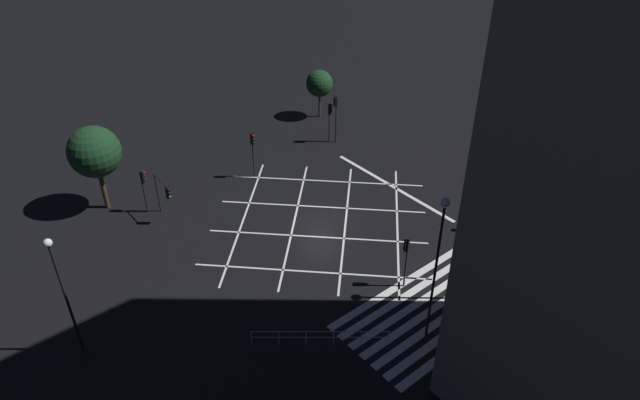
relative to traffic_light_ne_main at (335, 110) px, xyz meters
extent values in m
plane|color=black|center=(-8.77, -8.54, -3.15)|extent=(200.00, 200.00, 0.00)
cube|color=silver|center=(-8.77, -16.96, -3.15)|extent=(12.51, 0.50, 0.01)
cube|color=silver|center=(-8.77, -17.86, -3.15)|extent=(12.51, 0.50, 0.01)
cube|color=silver|center=(-8.77, -18.76, -3.15)|extent=(12.51, 0.50, 0.01)
cube|color=silver|center=(-8.77, -19.66, -3.15)|extent=(12.51, 0.50, 0.01)
cube|color=silver|center=(-8.77, -20.56, -3.15)|extent=(12.51, 0.50, 0.01)
cube|color=silver|center=(-8.77, -21.46, -3.15)|extent=(12.51, 0.50, 0.01)
cube|color=silver|center=(-8.77, -22.36, -3.15)|extent=(12.51, 0.50, 0.01)
cube|color=silver|center=(-4.84, -12.47, -3.15)|extent=(10.91, 10.91, 0.01)
cube|color=silver|center=(-12.70, -12.47, -3.15)|extent=(10.91, 10.91, 0.01)
cube|color=silver|center=(-7.46, -9.85, -3.15)|extent=(10.91, 10.91, 0.01)
cube|color=silver|center=(-10.08, -9.85, -3.15)|extent=(10.91, 10.91, 0.01)
cube|color=silver|center=(-10.08, -7.23, -3.15)|extent=(10.91, 10.91, 0.01)
cube|color=silver|center=(-7.46, -7.23, -3.15)|extent=(10.91, 10.91, 0.01)
cube|color=silver|center=(-12.70, -4.61, -3.15)|extent=(10.91, 10.91, 0.01)
cube|color=silver|center=(-4.84, -4.61, -3.15)|extent=(10.91, 10.91, 0.01)
cube|color=silver|center=(-1.33, -8.54, -3.15)|extent=(0.30, 12.51, 0.01)
cube|color=black|center=(-3.74, -25.27, -1.15)|extent=(0.06, 1.40, 1.80)
cube|color=black|center=(-3.74, -25.27, 2.19)|extent=(0.06, 1.40, 1.80)
cube|color=black|center=(-3.74, -25.27, 5.54)|extent=(0.06, 1.40, 1.80)
cube|color=black|center=(-3.74, -25.27, 8.89)|extent=(0.06, 1.40, 1.80)
cylinder|color=black|center=(0.09, 0.00, -0.94)|extent=(0.11, 0.11, 4.43)
cube|color=black|center=(-0.05, 0.00, 0.78)|extent=(0.16, 0.28, 0.90)
sphere|color=black|center=(-0.16, 0.00, 1.08)|extent=(0.18, 0.18, 0.18)
sphere|color=black|center=(-0.16, 0.00, 0.78)|extent=(0.18, 0.18, 0.18)
sphere|color=green|center=(-0.16, 0.00, 0.48)|extent=(0.18, 0.18, 0.18)
cube|color=black|center=(0.04, 0.00, 0.78)|extent=(0.02, 0.36, 0.98)
cylinder|color=black|center=(-17.06, -0.04, -1.52)|extent=(0.11, 0.11, 3.27)
cylinder|color=black|center=(-17.06, -1.07, -0.04)|extent=(0.09, 2.06, 0.09)
cube|color=black|center=(-17.06, -2.10, -0.49)|extent=(0.28, 0.16, 0.90)
sphere|color=black|center=(-17.06, -2.21, -0.19)|extent=(0.18, 0.18, 0.18)
sphere|color=black|center=(-17.06, -2.21, -0.49)|extent=(0.18, 0.18, 0.18)
sphere|color=green|center=(-17.06, -2.21, -0.79)|extent=(0.18, 0.18, 0.18)
cube|color=black|center=(-17.06, -2.01, -0.49)|extent=(0.36, 0.02, 0.98)
cylinder|color=black|center=(-17.85, 0.50, -1.41)|extent=(0.11, 0.11, 3.50)
cube|color=black|center=(-17.71, 0.50, -0.16)|extent=(0.16, 0.28, 0.90)
sphere|color=red|center=(-17.60, 0.50, 0.14)|extent=(0.18, 0.18, 0.18)
sphere|color=black|center=(-17.60, 0.50, -0.16)|extent=(0.18, 0.18, 0.18)
sphere|color=black|center=(-17.60, 0.50, -0.46)|extent=(0.18, 0.18, 0.18)
cube|color=black|center=(-17.80, 0.50, -0.16)|extent=(0.02, 0.36, 0.98)
cylinder|color=black|center=(-0.28, 0.49, -1.31)|extent=(0.11, 0.11, 3.68)
cube|color=black|center=(-0.28, 0.35, 0.03)|extent=(0.28, 0.16, 0.90)
sphere|color=red|center=(-0.28, 0.24, 0.33)|extent=(0.18, 0.18, 0.18)
sphere|color=black|center=(-0.28, 0.24, 0.03)|extent=(0.18, 0.18, 0.18)
sphere|color=black|center=(-0.28, 0.24, -0.27)|extent=(0.18, 0.18, 0.18)
cube|color=black|center=(-0.28, 0.44, 0.03)|extent=(0.36, 0.02, 0.98)
cylinder|color=black|center=(0.19, -17.48, -1.22)|extent=(0.11, 0.11, 3.86)
cube|color=black|center=(0.19, -17.34, 0.21)|extent=(0.28, 0.16, 0.90)
sphere|color=red|center=(0.19, -17.23, 0.51)|extent=(0.18, 0.18, 0.18)
sphere|color=black|center=(0.19, -17.23, 0.21)|extent=(0.18, 0.18, 0.18)
sphere|color=black|center=(0.19, -17.23, -0.09)|extent=(0.18, 0.18, 0.18)
cube|color=black|center=(0.19, -17.43, 0.21)|extent=(0.36, 0.02, 0.98)
cylinder|color=black|center=(-8.93, -0.36, -1.15)|extent=(0.11, 0.11, 4.00)
cube|color=black|center=(-8.93, -0.50, 0.35)|extent=(0.28, 0.16, 0.90)
sphere|color=red|center=(-8.93, -0.61, 0.65)|extent=(0.18, 0.18, 0.18)
sphere|color=black|center=(-8.93, -0.61, 0.35)|extent=(0.18, 0.18, 0.18)
sphere|color=black|center=(-8.93, -0.61, 0.05)|extent=(0.18, 0.18, 0.18)
cube|color=black|center=(-8.93, -0.41, 0.35)|extent=(0.36, 0.02, 0.98)
cylinder|color=black|center=(-9.11, -17.14, -1.31)|extent=(0.11, 0.11, 3.69)
cube|color=black|center=(-9.11, -17.01, 0.03)|extent=(0.28, 0.16, 0.90)
sphere|color=red|center=(-9.11, -16.90, 0.33)|extent=(0.18, 0.18, 0.18)
sphere|color=black|center=(-9.11, -16.90, 0.03)|extent=(0.18, 0.18, 0.18)
sphere|color=black|center=(-9.11, -16.90, -0.27)|extent=(0.18, 0.18, 0.18)
cube|color=black|center=(-9.11, -17.10, 0.03)|extent=(0.36, 0.02, 0.98)
cylinder|color=black|center=(-26.41, -9.58, 0.48)|extent=(0.14, 0.14, 7.27)
sphere|color=white|center=(-26.41, -9.58, 4.25)|extent=(0.44, 0.44, 0.44)
cylinder|color=black|center=(-11.10, -20.76, 1.26)|extent=(0.14, 0.14, 8.82)
sphere|color=white|center=(-11.10, -20.76, 5.83)|extent=(0.52, 0.52, 0.52)
cylinder|color=black|center=(-7.48, -19.93, 0.41)|extent=(0.14, 0.14, 7.13)
sphere|color=white|center=(-7.48, -19.93, 4.14)|extent=(0.53, 0.53, 0.53)
cylinder|color=#38281C|center=(-19.89, 2.97, -1.50)|extent=(0.35, 0.35, 3.32)
sphere|color=#143319|center=(-19.89, 2.97, 1.56)|extent=(3.72, 3.72, 3.72)
cylinder|color=#38281C|center=(2.32, 5.02, -1.92)|extent=(0.21, 0.21, 2.47)
sphere|color=#143319|center=(2.32, 5.02, 0.27)|extent=(2.55, 2.55, 2.55)
cylinder|color=#B7B7BC|center=(-19.08, -15.13, -2.63)|extent=(0.05, 0.05, 1.05)
cylinder|color=#B7B7BC|center=(-17.92, -16.09, -2.63)|extent=(0.05, 0.05, 1.05)
cylinder|color=#B7B7BC|center=(-16.75, -17.05, -2.63)|extent=(0.05, 0.05, 1.05)
cylinder|color=#B7B7BC|center=(-15.59, -18.00, -2.63)|extent=(0.05, 0.05, 1.05)
cylinder|color=#B7B7BC|center=(-14.42, -18.96, -2.63)|extent=(0.05, 0.05, 1.05)
cylinder|color=#B7B7BC|center=(-13.26, -19.92, -2.63)|extent=(0.05, 0.05, 1.05)
cylinder|color=#B7B7BC|center=(-16.17, -17.53, -2.14)|extent=(5.84, 4.82, 0.04)
cylinder|color=#B7B7BC|center=(-16.17, -17.53, -2.58)|extent=(5.84, 4.82, 0.04)
camera|label=1|loc=(-29.99, -34.32, 20.97)|focal=32.00mm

